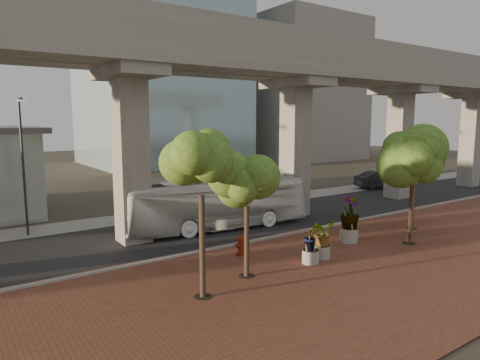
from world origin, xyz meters
TOP-DOWN VIEW (x-y plane):
  - ground at (0.00, 0.00)m, footprint 160.00×160.00m
  - brick_plaza at (0.00, -8.00)m, footprint 70.00×13.00m
  - asphalt_road at (0.00, 2.00)m, footprint 90.00×8.00m
  - curb_strip at (0.00, -2.00)m, footprint 70.00×0.25m
  - far_sidewalk at (0.00, 7.50)m, footprint 90.00×3.00m
  - transit_viaduct at (0.00, 2.00)m, footprint 72.00×5.60m
  - midrise_block at (38.00, 36.00)m, footprint 18.00×16.00m
  - transit_bus at (-0.73, 1.78)m, footprint 12.08×4.10m
  - parked_car at (21.16, 6.00)m, footprint 5.48×3.54m
  - fire_hydrant at (-2.53, -3.55)m, footprint 0.55×0.50m
  - planter_front at (0.50, -6.19)m, footprint 1.78×1.78m
  - planter_right at (3.74, -5.06)m, footprint 2.46×2.46m
  - planter_left at (-0.50, -6.43)m, footprint 1.79×1.79m
  - street_tree_far_west at (-6.66, -6.93)m, footprint 3.56×3.56m
  - street_tree_near_west at (-4.00, -6.10)m, footprint 3.03×3.03m
  - street_tree_near_east at (6.25, -7.14)m, footprint 4.12×4.12m
  - street_tree_far_east at (9.26, -5.31)m, footprint 3.54×3.54m
  - streetlamp_west at (-10.72, 6.56)m, footprint 0.39×1.16m
  - streetlamp_east at (11.38, 7.28)m, footprint 0.37×1.08m

SIDE VIEW (x-z plane):
  - ground at x=0.00m, z-range 0.00..0.00m
  - asphalt_road at x=0.00m, z-range 0.00..0.04m
  - brick_plaza at x=0.00m, z-range 0.00..0.06m
  - far_sidewalk at x=0.00m, z-range 0.00..0.06m
  - curb_strip at x=0.00m, z-range 0.00..0.16m
  - fire_hydrant at x=-2.53m, z-range 0.04..1.14m
  - parked_car at x=21.16m, z-range 0.00..1.70m
  - planter_front at x=0.50m, z-range 0.27..2.23m
  - planter_left at x=-0.50m, z-range 0.27..2.24m
  - transit_bus at x=-0.73m, z-range 0.00..3.30m
  - planter_right at x=3.74m, z-range 0.34..2.97m
  - street_tree_near_west at x=-4.00m, z-range 1.34..6.70m
  - streetlamp_east at x=11.38m, z-range 0.63..8.05m
  - street_tree_far_east at x=9.26m, z-range 1.46..7.52m
  - streetlamp_west at x=-10.72m, z-range 0.67..8.64m
  - street_tree_near_east at x=6.25m, z-range 1.51..8.21m
  - street_tree_far_west at x=-6.66m, z-range 1.73..8.36m
  - transit_viaduct at x=0.00m, z-range 1.09..13.49m
  - midrise_block at x=38.00m, z-range 0.00..24.00m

